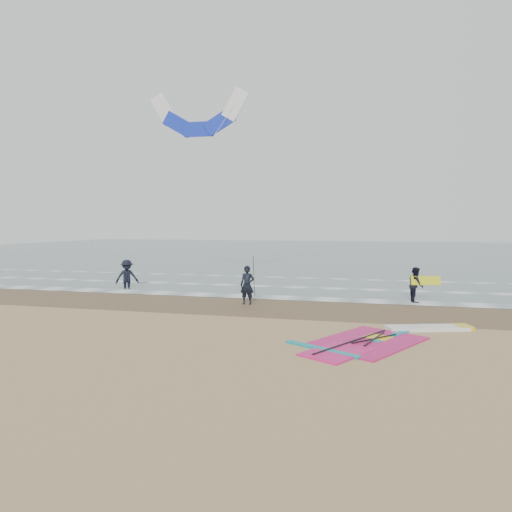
% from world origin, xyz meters
% --- Properties ---
extents(ground, '(120.00, 120.00, 0.00)m').
position_xyz_m(ground, '(0.00, 0.00, 0.00)').
color(ground, tan).
rests_on(ground, ground).
extents(sea_water, '(120.00, 80.00, 0.02)m').
position_xyz_m(sea_water, '(0.00, 48.00, 0.01)').
color(sea_water, '#47605E').
rests_on(sea_water, ground).
extents(wet_sand_band, '(120.00, 5.00, 0.01)m').
position_xyz_m(wet_sand_band, '(0.00, 6.00, 0.00)').
color(wet_sand_band, brown).
rests_on(wet_sand_band, ground).
extents(foam_waterline, '(120.00, 9.15, 0.02)m').
position_xyz_m(foam_waterline, '(0.00, 10.44, 0.03)').
color(foam_waterline, white).
rests_on(foam_waterline, ground).
extents(windsurf_rig, '(5.71, 5.41, 0.14)m').
position_xyz_m(windsurf_rig, '(4.45, 1.35, 0.04)').
color(windsurf_rig, white).
rests_on(windsurf_rig, ground).
extents(person_standing, '(0.63, 0.43, 1.69)m').
position_xyz_m(person_standing, '(-1.21, 6.18, 0.85)').
color(person_standing, black).
rests_on(person_standing, ground).
extents(person_walking, '(0.68, 0.83, 1.58)m').
position_xyz_m(person_walking, '(5.94, 8.49, 0.79)').
color(person_walking, black).
rests_on(person_walking, ground).
extents(person_wading, '(1.41, 1.31, 1.91)m').
position_xyz_m(person_wading, '(-8.92, 9.52, 0.96)').
color(person_wading, black).
rests_on(person_wading, ground).
extents(held_pole, '(0.17, 0.86, 1.82)m').
position_xyz_m(held_pole, '(-0.91, 6.18, 1.24)').
color(held_pole, black).
rests_on(held_pole, ground).
extents(carried_kiteboard, '(1.30, 0.51, 0.39)m').
position_xyz_m(carried_kiteboard, '(6.34, 8.39, 1.00)').
color(carried_kiteboard, yellow).
rests_on(carried_kiteboard, ground).
extents(surf_kite, '(6.27, 2.61, 9.81)m').
position_xyz_m(surf_kite, '(-5.65, 12.00, 9.51)').
color(surf_kite, white).
rests_on(surf_kite, ground).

